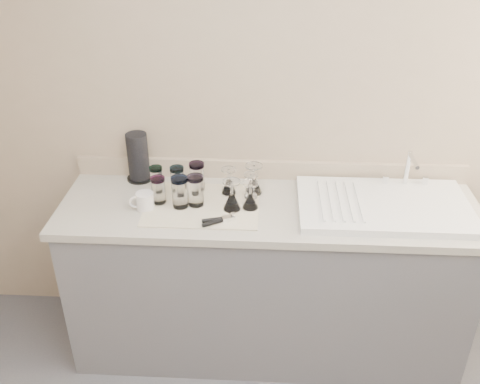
# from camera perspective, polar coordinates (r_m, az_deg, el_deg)

# --- Properties ---
(room_envelope) EXTENTS (3.54, 3.50, 2.52)m
(room_envelope) POSITION_cam_1_polar(r_m,az_deg,el_deg) (1.25, 3.59, -4.19)
(room_envelope) COLOR #505055
(room_envelope) RESTS_ON ground
(counter_unit) EXTENTS (2.06, 0.62, 0.90)m
(counter_unit) POSITION_cam_1_polar(r_m,az_deg,el_deg) (2.87, 2.92, -9.12)
(counter_unit) COLOR #5F5F63
(counter_unit) RESTS_ON ground
(sink_unit) EXTENTS (0.82, 0.50, 0.22)m
(sink_unit) POSITION_cam_1_polar(r_m,az_deg,el_deg) (2.67, 15.11, -1.35)
(sink_unit) COLOR white
(sink_unit) RESTS_ON counter_unit
(dish_towel) EXTENTS (0.55, 0.42, 0.01)m
(dish_towel) POSITION_cam_1_polar(r_m,az_deg,el_deg) (2.61, -4.03, -1.38)
(dish_towel) COLOR white
(dish_towel) RESTS_ON counter_unit
(tumbler_teal) EXTENTS (0.07, 0.07, 0.13)m
(tumbler_teal) POSITION_cam_1_polar(r_m,az_deg,el_deg) (2.73, -8.90, 1.45)
(tumbler_teal) COLOR white
(tumbler_teal) RESTS_ON dish_towel
(tumbler_cyan) EXTENTS (0.07, 0.07, 0.14)m
(tumbler_cyan) POSITION_cam_1_polar(r_m,az_deg,el_deg) (2.69, -6.69, 1.31)
(tumbler_cyan) COLOR white
(tumbler_cyan) RESTS_ON dish_towel
(tumbler_purple) EXTENTS (0.08, 0.08, 0.15)m
(tumbler_purple) POSITION_cam_1_polar(r_m,az_deg,el_deg) (2.70, -4.61, 1.65)
(tumbler_purple) COLOR white
(tumbler_purple) RESTS_ON dish_towel
(tumbler_magenta) EXTENTS (0.07, 0.07, 0.14)m
(tumbler_magenta) POSITION_cam_1_polar(r_m,az_deg,el_deg) (2.62, -8.69, 0.22)
(tumbler_magenta) COLOR white
(tumbler_magenta) RESTS_ON dish_towel
(tumbler_blue) EXTENTS (0.08, 0.08, 0.16)m
(tumbler_blue) POSITION_cam_1_polar(r_m,az_deg,el_deg) (2.56, -6.44, 0.01)
(tumbler_blue) COLOR white
(tumbler_blue) RESTS_ON dish_towel
(tumbler_lavender) EXTENTS (0.08, 0.08, 0.16)m
(tumbler_lavender) POSITION_cam_1_polar(r_m,az_deg,el_deg) (2.57, -4.75, 0.18)
(tumbler_lavender) COLOR white
(tumbler_lavender) RESTS_ON dish_towel
(goblet_back_left) EXTENTS (0.07, 0.07, 0.13)m
(goblet_back_left) POSITION_cam_1_polar(r_m,az_deg,el_deg) (2.68, -1.20, 0.78)
(goblet_back_left) COLOR white
(goblet_back_left) RESTS_ON dish_towel
(goblet_back_right) EXTENTS (0.09, 0.09, 0.15)m
(goblet_back_right) POSITION_cam_1_polar(r_m,az_deg,el_deg) (2.68, 1.46, 0.93)
(goblet_back_right) COLOR white
(goblet_back_right) RESTS_ON dish_towel
(goblet_front_left) EXTENTS (0.09, 0.09, 0.15)m
(goblet_front_left) POSITION_cam_1_polar(r_m,az_deg,el_deg) (2.54, -0.88, -0.82)
(goblet_front_left) COLOR white
(goblet_front_left) RESTS_ON dish_towel
(goblet_front_right) EXTENTS (0.08, 0.08, 0.14)m
(goblet_front_right) POSITION_cam_1_polar(r_m,az_deg,el_deg) (2.56, 1.11, -0.78)
(goblet_front_right) COLOR white
(goblet_front_right) RESTS_ON dish_towel
(goblet_extra) EXTENTS (0.07, 0.07, 0.12)m
(goblet_extra) POSITION_cam_1_polar(r_m,az_deg,el_deg) (2.65, 1.16, 0.32)
(goblet_extra) COLOR white
(goblet_extra) RESTS_ON dish_towel
(can_opener) EXTENTS (0.16, 0.10, 0.02)m
(can_opener) POSITION_cam_1_polar(r_m,az_deg,el_deg) (2.47, -2.30, -3.01)
(can_opener) COLOR silver
(can_opener) RESTS_ON dish_towel
(white_mug) EXTENTS (0.13, 0.10, 0.09)m
(white_mug) POSITION_cam_1_polar(r_m,az_deg,el_deg) (2.60, -10.16, -0.97)
(white_mug) COLOR silver
(white_mug) RESTS_ON counter_unit
(paper_towel_roll) EXTENTS (0.14, 0.14, 0.26)m
(paper_towel_roll) POSITION_cam_1_polar(r_m,az_deg,el_deg) (2.84, -10.82, 3.63)
(paper_towel_roll) COLOR black
(paper_towel_roll) RESTS_ON counter_unit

